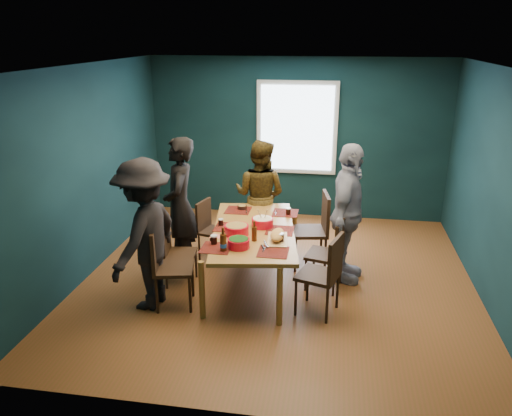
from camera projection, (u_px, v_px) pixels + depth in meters
The scene contains 26 objects.
room at pixel (282, 173), 6.35m from camera, with size 5.01×5.01×2.71m.
dining_table at pixel (254, 234), 6.22m from camera, with size 1.27×2.10×0.75m.
chair_left_far at pixel (209, 225), 7.05m from camera, with size 0.47×0.47×0.84m.
chair_left_mid at pixel (174, 248), 6.30m from camera, with size 0.42×0.42×0.84m.
chair_left_near at pixel (166, 261), 5.75m from camera, with size 0.52×0.52×0.98m.
chair_right_far at pixel (317, 225), 6.75m from camera, with size 0.54×0.54×1.04m.
chair_right_mid at pixel (331, 249), 6.15m from camera, with size 0.50×0.50×0.92m.
chair_right_near at pixel (326, 269), 5.57m from camera, with size 0.54×0.54×0.96m.
person_far_left at pixel (180, 206), 6.56m from camera, with size 0.66×0.43×1.82m, color black.
person_back at pixel (260, 195), 7.28m from camera, with size 0.79×0.62×1.63m, color black.
person_right at pixel (347, 214), 6.27m from camera, with size 1.06×0.44×1.80m, color white.
person_near_left at pixel (145, 235), 5.66m from camera, with size 1.15×0.66×1.78m, color black.
bowl_salad at pixel (237, 229), 6.02m from camera, with size 0.29×0.29×0.12m.
bowl_dumpling at pixel (262, 222), 6.26m from camera, with size 0.27×0.27×0.26m.
bowl_herbs at pixel (239, 243), 5.65m from camera, with size 0.25×0.25×0.11m.
cutting_board at pixel (277, 236), 5.84m from camera, with size 0.29×0.57×0.12m.
small_bowl at pixel (242, 207), 6.89m from camera, with size 0.13×0.13×0.05m.
beer_bottle_a at pixel (223, 243), 5.55m from camera, with size 0.08×0.08×0.28m.
beer_bottle_b at pixel (254, 233), 5.83m from camera, with size 0.06×0.06×0.24m.
cola_glass_a at pixel (214, 239), 5.74m from camera, with size 0.08×0.08×0.11m.
cola_glass_b at pixel (281, 237), 5.79m from camera, with size 0.08×0.08×0.11m.
cola_glass_c at pixel (288, 211), 6.67m from camera, with size 0.07×0.07×0.09m.
cola_glass_d at pixel (221, 222), 6.29m from camera, with size 0.07×0.07×0.09m.
napkin_a at pixel (282, 230), 6.16m from camera, with size 0.13×0.13×0.00m, color #E97362.
napkin_b at pixel (216, 236), 5.98m from camera, with size 0.14×0.14×0.00m, color #E97362.
napkin_c at pixel (274, 253), 5.52m from camera, with size 0.12×0.12×0.00m, color #E97362.
Camera 1 is at (0.66, -5.84, 3.07)m, focal length 35.00 mm.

